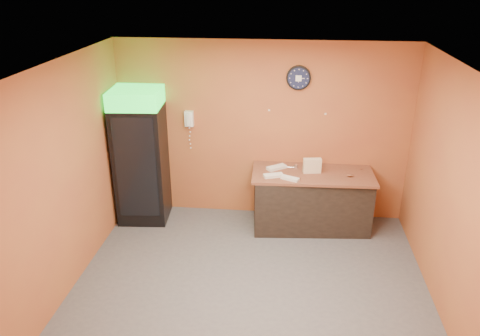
# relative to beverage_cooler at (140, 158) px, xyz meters

# --- Properties ---
(floor) EXTENTS (4.50, 4.50, 0.00)m
(floor) POSITION_rel_beverage_cooler_xyz_m (1.85, -1.60, -1.03)
(floor) COLOR #47474C
(floor) RESTS_ON ground
(back_wall) EXTENTS (4.50, 0.02, 2.80)m
(back_wall) POSITION_rel_beverage_cooler_xyz_m (1.85, 0.40, 0.37)
(back_wall) COLOR #A9602F
(back_wall) RESTS_ON floor
(left_wall) EXTENTS (0.02, 4.00, 2.80)m
(left_wall) POSITION_rel_beverage_cooler_xyz_m (-0.40, -1.60, 0.37)
(left_wall) COLOR #A9602F
(left_wall) RESTS_ON floor
(right_wall) EXTENTS (0.02, 4.00, 2.80)m
(right_wall) POSITION_rel_beverage_cooler_xyz_m (4.10, -1.60, 0.37)
(right_wall) COLOR #A9602F
(right_wall) RESTS_ON floor
(ceiling) EXTENTS (4.50, 4.00, 0.02)m
(ceiling) POSITION_rel_beverage_cooler_xyz_m (1.85, -1.60, 1.77)
(ceiling) COLOR white
(ceiling) RESTS_ON back_wall
(beverage_cooler) EXTENTS (0.79, 0.81, 2.12)m
(beverage_cooler) POSITION_rel_beverage_cooler_xyz_m (0.00, 0.00, 0.00)
(beverage_cooler) COLOR black
(beverage_cooler) RESTS_ON floor
(prep_counter) EXTENTS (1.80, 0.92, 0.87)m
(prep_counter) POSITION_rel_beverage_cooler_xyz_m (2.65, 0.01, -0.60)
(prep_counter) COLOR black
(prep_counter) RESTS_ON floor
(wall_clock) EXTENTS (0.36, 0.06, 0.36)m
(wall_clock) POSITION_rel_beverage_cooler_xyz_m (2.37, 0.37, 1.23)
(wall_clock) COLOR black
(wall_clock) RESTS_ON back_wall
(wall_phone) EXTENTS (0.13, 0.11, 0.24)m
(wall_phone) POSITION_rel_beverage_cooler_xyz_m (0.72, 0.34, 0.55)
(wall_phone) COLOR white
(wall_phone) RESTS_ON back_wall
(butcher_paper) EXTENTS (1.84, 0.90, 0.04)m
(butcher_paper) POSITION_rel_beverage_cooler_xyz_m (2.65, 0.01, -0.14)
(butcher_paper) COLOR brown
(butcher_paper) RESTS_ON prep_counter
(sub_roll_stack) EXTENTS (0.28, 0.13, 0.22)m
(sub_roll_stack) POSITION_rel_beverage_cooler_xyz_m (2.63, 0.01, -0.01)
(sub_roll_stack) COLOR beige
(sub_roll_stack) RESTS_ON butcher_paper
(wrapped_sandwich_left) EXTENTS (0.31, 0.21, 0.04)m
(wrapped_sandwich_left) POSITION_rel_beverage_cooler_xyz_m (2.07, -0.20, -0.10)
(wrapped_sandwich_left) COLOR silver
(wrapped_sandwich_left) RESTS_ON butcher_paper
(wrapped_sandwich_mid) EXTENTS (0.28, 0.20, 0.04)m
(wrapped_sandwich_mid) POSITION_rel_beverage_cooler_xyz_m (2.31, -0.28, -0.10)
(wrapped_sandwich_mid) COLOR silver
(wrapped_sandwich_mid) RESTS_ON butcher_paper
(wrapped_sandwich_right) EXTENTS (0.32, 0.28, 0.04)m
(wrapped_sandwich_right) POSITION_rel_beverage_cooler_xyz_m (2.10, 0.10, -0.10)
(wrapped_sandwich_right) COLOR silver
(wrapped_sandwich_right) RESTS_ON butcher_paper
(kitchen_tool) EXTENTS (0.06, 0.06, 0.06)m
(kitchen_tool) POSITION_rel_beverage_cooler_xyz_m (2.40, 0.16, -0.09)
(kitchen_tool) COLOR silver
(kitchen_tool) RESTS_ON butcher_paper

